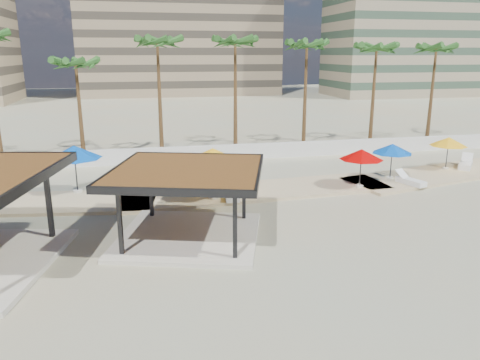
{
  "coord_description": "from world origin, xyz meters",
  "views": [
    {
      "loc": [
        -4.72,
        -18.87,
        8.02
      ],
      "look_at": [
        0.45,
        4.93,
        1.4
      ],
      "focal_mm": 35.0,
      "sensor_mm": 36.0,
      "label": 1
    }
  ],
  "objects_px": {
    "pavilion_central": "(188,197)",
    "umbrella_c": "(361,154)",
    "lounger_b": "(231,193)",
    "lounger_d": "(466,165)",
    "lounger_a": "(169,181)",
    "lounger_c": "(410,181)"
  },
  "relations": [
    {
      "from": "pavilion_central",
      "to": "lounger_d",
      "type": "distance_m",
      "value": 22.3
    },
    {
      "from": "pavilion_central",
      "to": "lounger_b",
      "type": "height_order",
      "value": "pavilion_central"
    },
    {
      "from": "lounger_b",
      "to": "lounger_c",
      "type": "distance_m",
      "value": 11.38
    },
    {
      "from": "lounger_c",
      "to": "lounger_d",
      "type": "xyz_separation_m",
      "value": [
        6.25,
        3.09,
        0.03
      ]
    },
    {
      "from": "umbrella_c",
      "to": "lounger_d",
      "type": "xyz_separation_m",
      "value": [
        9.61,
        3.0,
        -1.79
      ]
    },
    {
      "from": "pavilion_central",
      "to": "umbrella_c",
      "type": "bearing_deg",
      "value": 43.63
    },
    {
      "from": "pavilion_central",
      "to": "umbrella_c",
      "type": "height_order",
      "value": "pavilion_central"
    },
    {
      "from": "umbrella_c",
      "to": "lounger_d",
      "type": "bearing_deg",
      "value": 17.31
    },
    {
      "from": "pavilion_central",
      "to": "umbrella_c",
      "type": "xyz_separation_m",
      "value": [
        10.96,
        5.48,
        0.25
      ]
    },
    {
      "from": "lounger_c",
      "to": "lounger_b",
      "type": "bearing_deg",
      "value": 72.65
    },
    {
      "from": "lounger_b",
      "to": "umbrella_c",
      "type": "bearing_deg",
      "value": -81.82
    },
    {
      "from": "pavilion_central",
      "to": "lounger_c",
      "type": "bearing_deg",
      "value": 37.67
    },
    {
      "from": "pavilion_central",
      "to": "lounger_b",
      "type": "distance_m",
      "value": 6.07
    },
    {
      "from": "umbrella_c",
      "to": "lounger_a",
      "type": "bearing_deg",
      "value": 165.05
    },
    {
      "from": "lounger_d",
      "to": "lounger_a",
      "type": "bearing_deg",
      "value": 132.21
    },
    {
      "from": "pavilion_central",
      "to": "lounger_a",
      "type": "bearing_deg",
      "value": 109.02
    },
    {
      "from": "lounger_a",
      "to": "lounger_b",
      "type": "xyz_separation_m",
      "value": [
        3.23,
        -3.39,
        0.0
      ]
    },
    {
      "from": "lounger_b",
      "to": "lounger_a",
      "type": "bearing_deg",
      "value": 48.93
    },
    {
      "from": "umbrella_c",
      "to": "lounger_d",
      "type": "height_order",
      "value": "umbrella_c"
    },
    {
      "from": "lounger_a",
      "to": "umbrella_c",
      "type": "bearing_deg",
      "value": -132.75
    },
    {
      "from": "umbrella_c",
      "to": "lounger_a",
      "type": "relative_size",
      "value": 1.43
    },
    {
      "from": "lounger_c",
      "to": "umbrella_c",
      "type": "bearing_deg",
      "value": 69.51
    }
  ]
}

